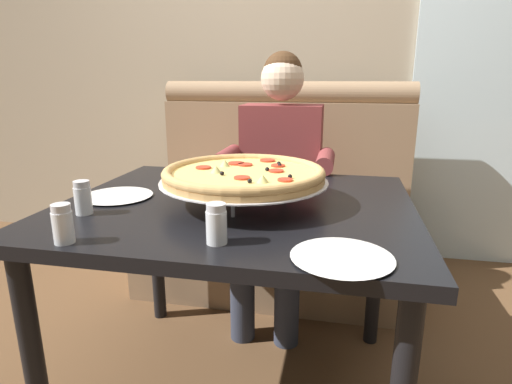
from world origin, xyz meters
TOP-DOWN VIEW (x-y plane):
  - back_wall_with_window at (0.00, 1.53)m, footprint 6.00×0.12m
  - booth_bench at (0.00, 0.95)m, footprint 1.47×0.78m
  - dining_table at (0.00, 0.00)m, footprint 1.16×0.97m
  - diner_main at (0.04, 0.69)m, footprint 0.54×0.64m
  - pizza at (0.03, -0.01)m, footprint 0.55×0.55m
  - shaker_pepper_flakes at (-0.43, -0.22)m, footprint 0.05×0.05m
  - shaker_oregano at (-0.34, -0.43)m, footprint 0.05×0.05m
  - shaker_parmesan at (0.04, -0.36)m, footprint 0.05×0.05m
  - plate_near_left at (0.35, -0.39)m, footprint 0.24×0.24m
  - plate_near_right at (-0.42, -0.03)m, footprint 0.24×0.24m

SIDE VIEW (x-z plane):
  - booth_bench at x=0.00m, z-range -0.17..0.96m
  - dining_table at x=0.00m, z-range 0.28..1.03m
  - diner_main at x=0.04m, z-range 0.07..1.35m
  - plate_near_left at x=0.35m, z-range 0.75..0.77m
  - plate_near_right at x=-0.42m, z-range 0.75..0.77m
  - shaker_oregano at x=-0.34m, z-range 0.74..0.84m
  - shaker_pepper_flakes at x=-0.43m, z-range 0.74..0.84m
  - shaker_parmesan at x=0.04m, z-range 0.74..0.84m
  - pizza at x=0.03m, z-range 0.78..0.91m
  - back_wall_with_window at x=0.00m, z-range 0.00..2.80m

